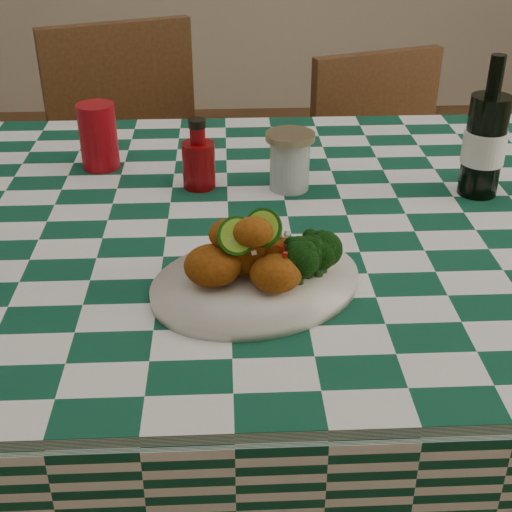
{
  "coord_description": "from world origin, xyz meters",
  "views": [
    {
      "loc": [
        -0.0,
        -1.09,
        1.33
      ],
      "look_at": [
        0.04,
        -0.23,
        0.84
      ],
      "focal_mm": 50.0,
      "sensor_mm": 36.0,
      "label": 1
    }
  ],
  "objects_px": {
    "dining_table": "(232,394)",
    "ketchup_bottle": "(198,154)",
    "plate": "(256,284)",
    "fried_chicken_pile": "(253,249)",
    "wooden_chair_right": "(398,219)",
    "wooden_chair_left": "(146,205)",
    "red_tumbler": "(98,136)",
    "beer_bottle": "(487,127)",
    "mason_jar": "(290,161)"
  },
  "relations": [
    {
      "from": "plate",
      "to": "dining_table",
      "type": "bearing_deg",
      "value": 99.07
    },
    {
      "from": "beer_bottle",
      "to": "wooden_chair_left",
      "type": "xyz_separation_m",
      "value": [
        -0.68,
        0.65,
        -0.45
      ]
    },
    {
      "from": "plate",
      "to": "mason_jar",
      "type": "relative_size",
      "value": 2.87
    },
    {
      "from": "plate",
      "to": "red_tumbler",
      "type": "distance_m",
      "value": 0.55
    },
    {
      "from": "wooden_chair_right",
      "to": "red_tumbler",
      "type": "bearing_deg",
      "value": -167.09
    },
    {
      "from": "dining_table",
      "to": "mason_jar",
      "type": "xyz_separation_m",
      "value": [
        0.11,
        0.12,
        0.45
      ]
    },
    {
      "from": "dining_table",
      "to": "wooden_chair_left",
      "type": "height_order",
      "value": "wooden_chair_left"
    },
    {
      "from": "dining_table",
      "to": "ketchup_bottle",
      "type": "bearing_deg",
      "value": 111.35
    },
    {
      "from": "ketchup_bottle",
      "to": "wooden_chair_left",
      "type": "relative_size",
      "value": 0.14
    },
    {
      "from": "plate",
      "to": "fried_chicken_pile",
      "type": "xyz_separation_m",
      "value": [
        -0.0,
        0.0,
        0.06
      ]
    },
    {
      "from": "ketchup_bottle",
      "to": "wooden_chair_right",
      "type": "bearing_deg",
      "value": 46.01
    },
    {
      "from": "wooden_chair_left",
      "to": "wooden_chair_right",
      "type": "bearing_deg",
      "value": -24.21
    },
    {
      "from": "dining_table",
      "to": "fried_chicken_pile",
      "type": "height_order",
      "value": "fried_chicken_pile"
    },
    {
      "from": "plate",
      "to": "wooden_chair_left",
      "type": "relative_size",
      "value": 0.33
    },
    {
      "from": "fried_chicken_pile",
      "to": "ketchup_bottle",
      "type": "bearing_deg",
      "value": 103.01
    },
    {
      "from": "beer_bottle",
      "to": "wooden_chair_left",
      "type": "bearing_deg",
      "value": 136.49
    },
    {
      "from": "beer_bottle",
      "to": "wooden_chair_right",
      "type": "bearing_deg",
      "value": 87.55
    },
    {
      "from": "dining_table",
      "to": "ketchup_bottle",
      "type": "distance_m",
      "value": 0.48
    },
    {
      "from": "fried_chicken_pile",
      "to": "red_tumbler",
      "type": "height_order",
      "value": "red_tumbler"
    },
    {
      "from": "wooden_chair_left",
      "to": "fried_chicken_pile",
      "type": "bearing_deg",
      "value": -95.6
    },
    {
      "from": "red_tumbler",
      "to": "plate",
      "type": "bearing_deg",
      "value": -58.61
    },
    {
      "from": "plate",
      "to": "beer_bottle",
      "type": "height_order",
      "value": "beer_bottle"
    },
    {
      "from": "ketchup_bottle",
      "to": "wooden_chair_right",
      "type": "xyz_separation_m",
      "value": [
        0.53,
        0.55,
        -0.42
      ]
    },
    {
      "from": "red_tumbler",
      "to": "wooden_chair_right",
      "type": "xyz_separation_m",
      "value": [
        0.73,
        0.45,
        -0.42
      ]
    },
    {
      "from": "ketchup_bottle",
      "to": "wooden_chair_left",
      "type": "xyz_separation_m",
      "value": [
        -0.18,
        0.6,
        -0.39
      ]
    },
    {
      "from": "mason_jar",
      "to": "fried_chicken_pile",
      "type": "bearing_deg",
      "value": -103.37
    },
    {
      "from": "dining_table",
      "to": "wooden_chair_right",
      "type": "distance_m",
      "value": 0.84
    },
    {
      "from": "plate",
      "to": "fried_chicken_pile",
      "type": "bearing_deg",
      "value": 180.0
    },
    {
      "from": "mason_jar",
      "to": "beer_bottle",
      "type": "bearing_deg",
      "value": -6.25
    },
    {
      "from": "dining_table",
      "to": "fried_chicken_pile",
      "type": "distance_m",
      "value": 0.52
    },
    {
      "from": "fried_chicken_pile",
      "to": "mason_jar",
      "type": "distance_m",
      "value": 0.36
    },
    {
      "from": "plate",
      "to": "wooden_chair_left",
      "type": "bearing_deg",
      "value": 105.38
    },
    {
      "from": "ketchup_bottle",
      "to": "mason_jar",
      "type": "height_order",
      "value": "ketchup_bottle"
    },
    {
      "from": "beer_bottle",
      "to": "ketchup_bottle",
      "type": "bearing_deg",
      "value": 174.09
    },
    {
      "from": "wooden_chair_left",
      "to": "wooden_chair_right",
      "type": "distance_m",
      "value": 0.71
    },
    {
      "from": "dining_table",
      "to": "plate",
      "type": "distance_m",
      "value": 0.47
    },
    {
      "from": "ketchup_bottle",
      "to": "fried_chicken_pile",
      "type": "bearing_deg",
      "value": -76.99
    },
    {
      "from": "dining_table",
      "to": "wooden_chair_right",
      "type": "bearing_deg",
      "value": 54.84
    },
    {
      "from": "fried_chicken_pile",
      "to": "beer_bottle",
      "type": "bearing_deg",
      "value": 36.16
    },
    {
      "from": "fried_chicken_pile",
      "to": "ketchup_bottle",
      "type": "distance_m",
      "value": 0.37
    },
    {
      "from": "mason_jar",
      "to": "wooden_chair_left",
      "type": "bearing_deg",
      "value": 119.21
    },
    {
      "from": "mason_jar",
      "to": "wooden_chair_left",
      "type": "xyz_separation_m",
      "value": [
        -0.34,
        0.61,
        -0.38
      ]
    },
    {
      "from": "ketchup_bottle",
      "to": "wooden_chair_right",
      "type": "distance_m",
      "value": 0.88
    },
    {
      "from": "wooden_chair_right",
      "to": "ketchup_bottle",
      "type": "bearing_deg",
      "value": -152.68
    },
    {
      "from": "fried_chicken_pile",
      "to": "red_tumbler",
      "type": "xyz_separation_m",
      "value": [
        -0.28,
        0.47,
        -0.0
      ]
    },
    {
      "from": "fried_chicken_pile",
      "to": "mason_jar",
      "type": "relative_size",
      "value": 1.42
    },
    {
      "from": "fried_chicken_pile",
      "to": "beer_bottle",
      "type": "distance_m",
      "value": 0.53
    },
    {
      "from": "red_tumbler",
      "to": "wooden_chair_left",
      "type": "bearing_deg",
      "value": 87.57
    },
    {
      "from": "ketchup_bottle",
      "to": "wooden_chair_right",
      "type": "height_order",
      "value": "ketchup_bottle"
    },
    {
      "from": "dining_table",
      "to": "wooden_chair_right",
      "type": "xyz_separation_m",
      "value": [
        0.48,
        0.68,
        0.03
      ]
    }
  ]
}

